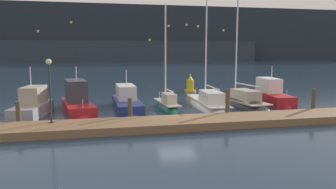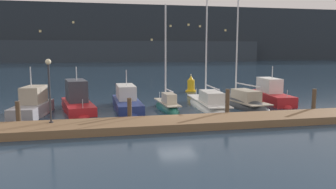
{
  "view_description": "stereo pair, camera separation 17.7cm",
  "coord_description": "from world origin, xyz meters",
  "views": [
    {
      "loc": [
        -5.27,
        -21.06,
        4.59
      ],
      "look_at": [
        0.0,
        2.96,
        1.2
      ],
      "focal_mm": 35.0,
      "sensor_mm": 36.0,
      "label": 1
    },
    {
      "loc": [
        -5.09,
        -21.09,
        4.59
      ],
      "look_at": [
        0.0,
        2.96,
        1.2
      ],
      "focal_mm": 35.0,
      "sensor_mm": 36.0,
      "label": 2
    }
  ],
  "objects": [
    {
      "name": "mooring_pile_2",
      "position": [
        3.27,
        -0.79,
        0.99
      ],
      "size": [
        0.28,
        0.28,
        1.98
      ],
      "primitive_type": "cylinder",
      "color": "#4C3D2D",
      "rests_on": "ground"
    },
    {
      "name": "dock",
      "position": [
        0.0,
        -2.44,
        0.23
      ],
      "size": [
        28.48,
        2.8,
        0.45
      ],
      "primitive_type": "cube",
      "color": "brown",
      "rests_on": "ground"
    },
    {
      "name": "mooring_pile_0",
      "position": [
        -9.8,
        -0.79,
        0.8
      ],
      "size": [
        0.28,
        0.28,
        1.59
      ],
      "primitive_type": "cylinder",
      "color": "#4C3D2D",
      "rests_on": "ground"
    },
    {
      "name": "sailboat_berth_4",
      "position": [
        -0.03,
        3.14,
        0.15
      ],
      "size": [
        1.56,
        5.22,
        8.68
      ],
      "color": "#195647",
      "rests_on": "ground"
    },
    {
      "name": "sailboat_berth_5",
      "position": [
        3.42,
        3.58,
        0.16
      ],
      "size": [
        2.65,
        8.6,
        13.43
      ],
      "color": "white",
      "rests_on": "ground"
    },
    {
      "name": "channel_buoy",
      "position": [
        4.75,
        13.25,
        0.71
      ],
      "size": [
        1.2,
        1.2,
        1.92
      ],
      "color": "gold",
      "rests_on": "ground"
    },
    {
      "name": "hillside_backdrop",
      "position": [
        -1.99,
        110.81,
        9.87
      ],
      "size": [
        240.0,
        23.0,
        21.37
      ],
      "color": "#232B33",
      "rests_on": "ground"
    },
    {
      "name": "motorboat_berth_3",
      "position": [
        -3.03,
        4.15,
        0.28
      ],
      "size": [
        2.12,
        7.04,
        3.69
      ],
      "color": "navy",
      "rests_on": "ground"
    },
    {
      "name": "motorboat_berth_7",
      "position": [
        9.52,
        4.53,
        0.37
      ],
      "size": [
        2.36,
        6.43,
        3.8
      ],
      "color": "red",
      "rests_on": "ground"
    },
    {
      "name": "motorboat_berth_1",
      "position": [
        -9.72,
        2.92,
        0.38
      ],
      "size": [
        2.62,
        5.53,
        3.94
      ],
      "color": "gray",
      "rests_on": "ground"
    },
    {
      "name": "sailboat_berth_6",
      "position": [
        6.25,
        3.78,
        0.13
      ],
      "size": [
        3.17,
        8.07,
        12.47
      ],
      "color": "#2D3338",
      "rests_on": "ground"
    },
    {
      "name": "mooring_pile_3",
      "position": [
        9.8,
        -0.79,
        0.91
      ],
      "size": [
        0.28,
        0.28,
        1.82
      ],
      "primitive_type": "cylinder",
      "color": "#4C3D2D",
      "rests_on": "ground"
    },
    {
      "name": "motorboat_berth_2",
      "position": [
        -6.75,
        4.32,
        0.46
      ],
      "size": [
        3.19,
        6.79,
        3.78
      ],
      "color": "red",
      "rests_on": "ground"
    },
    {
      "name": "ground_plane",
      "position": [
        0.0,
        0.0,
        0.0
      ],
      "size": [
        400.0,
        400.0,
        0.0
      ],
      "primitive_type": "plane",
      "color": "#1E3347"
    },
    {
      "name": "dock_lamppost",
      "position": [
        -7.84,
        -1.83,
        2.9
      ],
      "size": [
        0.32,
        0.32,
        3.63
      ],
      "color": "#2D2D33",
      "rests_on": "dock"
    },
    {
      "name": "mooring_pile_1",
      "position": [
        -3.27,
        -0.79,
        0.79
      ],
      "size": [
        0.28,
        0.28,
        1.58
      ],
      "primitive_type": "cylinder",
      "color": "#4C3D2D",
      "rests_on": "ground"
    }
  ]
}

